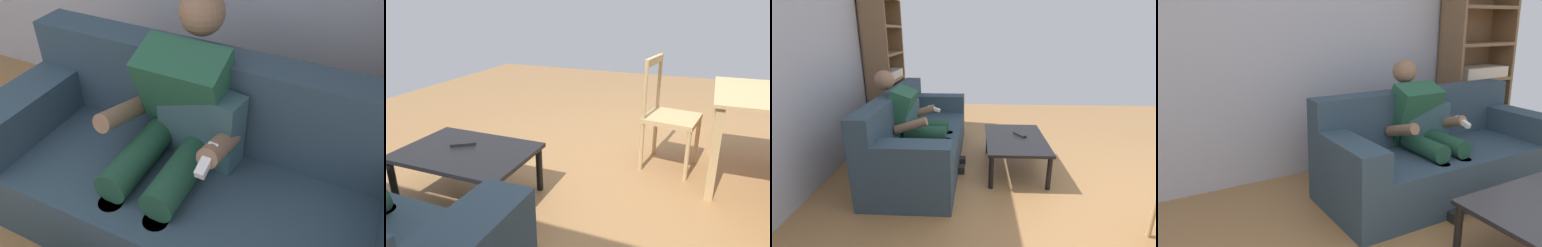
# 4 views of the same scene
# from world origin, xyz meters

# --- Properties ---
(wall_back) EXTENTS (6.34, 0.12, 2.65)m
(wall_back) POSITION_xyz_m (0.00, 2.97, 1.32)
(wall_back) COLOR #B2B7C6
(wall_back) RESTS_ON ground_plane
(couch) EXTENTS (2.07, 0.87, 0.86)m
(couch) POSITION_xyz_m (1.35, 2.00, 0.32)
(couch) COLOR #2D4251
(couch) RESTS_ON ground_plane
(person_lounging) EXTENTS (0.59, 0.97, 1.12)m
(person_lounging) POSITION_xyz_m (1.22, 2.03, 0.57)
(person_lounging) COLOR #23563D
(person_lounging) RESTS_ON ground_plane
(bookshelf) EXTENTS (0.85, 0.36, 1.98)m
(bookshelf) POSITION_xyz_m (2.57, 2.72, 0.75)
(bookshelf) COLOR brown
(bookshelf) RESTS_ON ground_plane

